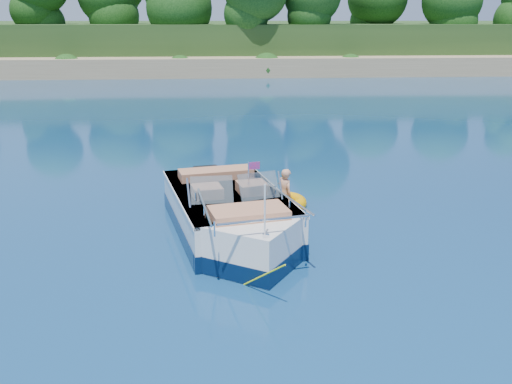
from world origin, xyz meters
TOP-DOWN VIEW (x-y plane):
  - ground at (0.00, 0.00)m, footprint 160.00×160.00m
  - shoreline at (0.00, 63.77)m, footprint 170.00×59.00m
  - treeline at (0.04, 41.01)m, footprint 150.00×7.12m
  - motorboat at (-2.62, 0.54)m, footprint 3.09×6.24m
  - tow_tube at (-1.28, 2.57)m, footprint 1.45×1.45m
  - boy at (-1.24, 2.62)m, footprint 0.66×0.77m

SIDE VIEW (x-z plane):
  - ground at x=0.00m, z-range 0.00..0.00m
  - boy at x=-1.24m, z-range -0.70..0.70m
  - tow_tube at x=-1.28m, z-range -0.08..0.25m
  - motorboat at x=-2.62m, z-range -0.64..1.46m
  - shoreline at x=0.00m, z-range -2.02..3.98m
  - treeline at x=0.04m, z-range 1.45..9.64m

